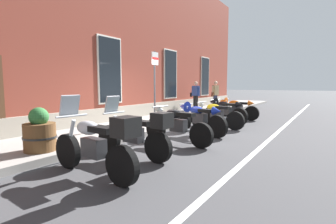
{
  "coord_description": "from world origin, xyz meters",
  "views": [
    {
      "loc": [
        -7.15,
        -4.6,
        1.56
      ],
      "look_at": [
        -0.54,
        -0.43,
        0.73
      ],
      "focal_mm": 27.55,
      "sensor_mm": 36.0,
      "label": 1
    }
  ],
  "objects_px": {
    "motorcycle_orange_sport": "(235,107)",
    "motorcycle_silver_touring": "(96,144)",
    "motorcycle_blue_sport": "(197,117)",
    "barrel_planter": "(40,133)",
    "motorcycle_yellow_naked": "(215,115)",
    "parking_sign": "(155,78)",
    "pedestrian_blue_top": "(196,94)",
    "motorcycle_black_naked": "(176,126)",
    "motorcycle_green_touring": "(136,133)",
    "motorcycle_black_sport": "(224,110)",
    "pedestrian_tan_coat": "(215,94)"
  },
  "relations": [
    {
      "from": "motorcycle_yellow_naked",
      "to": "parking_sign",
      "type": "xyz_separation_m",
      "value": [
        -1.23,
        1.79,
        1.33
      ]
    },
    {
      "from": "motorcycle_black_naked",
      "to": "motorcycle_black_sport",
      "type": "distance_m",
      "value": 4.22
    },
    {
      "from": "barrel_planter",
      "to": "pedestrian_blue_top",
      "type": "bearing_deg",
      "value": 7.21
    },
    {
      "from": "parking_sign",
      "to": "motorcycle_black_naked",
      "type": "bearing_deg",
      "value": -131.88
    },
    {
      "from": "motorcycle_green_touring",
      "to": "pedestrian_blue_top",
      "type": "height_order",
      "value": "pedestrian_blue_top"
    },
    {
      "from": "motorcycle_yellow_naked",
      "to": "motorcycle_black_naked",
      "type": "bearing_deg",
      "value": -178.28
    },
    {
      "from": "pedestrian_blue_top",
      "to": "barrel_planter",
      "type": "relative_size",
      "value": 1.7
    },
    {
      "from": "motorcycle_black_naked",
      "to": "pedestrian_blue_top",
      "type": "distance_m",
      "value": 7.94
    },
    {
      "from": "motorcycle_black_naked",
      "to": "motorcycle_orange_sport",
      "type": "height_order",
      "value": "motorcycle_black_naked"
    },
    {
      "from": "motorcycle_silver_touring",
      "to": "pedestrian_tan_coat",
      "type": "xyz_separation_m",
      "value": [
        10.98,
        2.32,
        0.49
      ]
    },
    {
      "from": "motorcycle_yellow_naked",
      "to": "parking_sign",
      "type": "bearing_deg",
      "value": 124.56
    },
    {
      "from": "pedestrian_tan_coat",
      "to": "motorcycle_black_naked",
      "type": "bearing_deg",
      "value": -164.94
    },
    {
      "from": "motorcycle_blue_sport",
      "to": "barrel_planter",
      "type": "height_order",
      "value": "barrel_planter"
    },
    {
      "from": "motorcycle_orange_sport",
      "to": "pedestrian_blue_top",
      "type": "height_order",
      "value": "pedestrian_blue_top"
    },
    {
      "from": "motorcycle_blue_sport",
      "to": "barrel_planter",
      "type": "distance_m",
      "value": 4.49
    },
    {
      "from": "motorcycle_yellow_naked",
      "to": "parking_sign",
      "type": "distance_m",
      "value": 2.55
    },
    {
      "from": "motorcycle_green_touring",
      "to": "motorcycle_black_sport",
      "type": "distance_m",
      "value": 5.82
    },
    {
      "from": "motorcycle_black_naked",
      "to": "parking_sign",
      "type": "height_order",
      "value": "parking_sign"
    },
    {
      "from": "motorcycle_blue_sport",
      "to": "motorcycle_silver_touring",
      "type": "bearing_deg",
      "value": -176.73
    },
    {
      "from": "motorcycle_green_touring",
      "to": "pedestrian_tan_coat",
      "type": "bearing_deg",
      "value": 12.33
    },
    {
      "from": "motorcycle_black_naked",
      "to": "motorcycle_green_touring",
      "type": "bearing_deg",
      "value": 177.92
    },
    {
      "from": "motorcycle_silver_touring",
      "to": "pedestrian_tan_coat",
      "type": "distance_m",
      "value": 11.23
    },
    {
      "from": "motorcycle_orange_sport",
      "to": "parking_sign",
      "type": "height_order",
      "value": "parking_sign"
    },
    {
      "from": "motorcycle_orange_sport",
      "to": "pedestrian_tan_coat",
      "type": "height_order",
      "value": "pedestrian_tan_coat"
    },
    {
      "from": "motorcycle_green_touring",
      "to": "parking_sign",
      "type": "distance_m",
      "value": 3.96
    },
    {
      "from": "motorcycle_black_naked",
      "to": "motorcycle_blue_sport",
      "type": "height_order",
      "value": "motorcycle_blue_sport"
    },
    {
      "from": "motorcycle_orange_sport",
      "to": "pedestrian_tan_coat",
      "type": "distance_m",
      "value": 3.2
    },
    {
      "from": "motorcycle_orange_sport",
      "to": "pedestrian_blue_top",
      "type": "xyz_separation_m",
      "value": [
        1.7,
        2.8,
        0.5
      ]
    },
    {
      "from": "motorcycle_yellow_naked",
      "to": "motorcycle_orange_sport",
      "type": "height_order",
      "value": "motorcycle_orange_sport"
    },
    {
      "from": "motorcycle_black_naked",
      "to": "parking_sign",
      "type": "relative_size",
      "value": 0.84
    },
    {
      "from": "pedestrian_blue_top",
      "to": "pedestrian_tan_coat",
      "type": "distance_m",
      "value": 1.17
    },
    {
      "from": "motorcycle_black_sport",
      "to": "parking_sign",
      "type": "height_order",
      "value": "parking_sign"
    },
    {
      "from": "motorcycle_orange_sport",
      "to": "motorcycle_silver_touring",
      "type": "bearing_deg",
      "value": -177.48
    },
    {
      "from": "motorcycle_black_naked",
      "to": "motorcycle_orange_sport",
      "type": "distance_m",
      "value": 5.61
    },
    {
      "from": "motorcycle_black_naked",
      "to": "pedestrian_tan_coat",
      "type": "relative_size",
      "value": 1.33
    },
    {
      "from": "motorcycle_yellow_naked",
      "to": "motorcycle_green_touring",
      "type": "bearing_deg",
      "value": -179.63
    },
    {
      "from": "motorcycle_orange_sport",
      "to": "motorcycle_black_sport",
      "type": "bearing_deg",
      "value": 179.75
    },
    {
      "from": "motorcycle_orange_sport",
      "to": "parking_sign",
      "type": "distance_m",
      "value": 4.44
    },
    {
      "from": "pedestrian_tan_coat",
      "to": "pedestrian_blue_top",
      "type": "bearing_deg",
      "value": 132.78
    },
    {
      "from": "barrel_planter",
      "to": "motorcycle_black_naked",
      "type": "bearing_deg",
      "value": -33.26
    },
    {
      "from": "motorcycle_black_sport",
      "to": "pedestrian_tan_coat",
      "type": "height_order",
      "value": "pedestrian_tan_coat"
    },
    {
      "from": "motorcycle_orange_sport",
      "to": "parking_sign",
      "type": "xyz_separation_m",
      "value": [
        -3.93,
        1.64,
        1.27
      ]
    },
    {
      "from": "motorcycle_blue_sport",
      "to": "motorcycle_black_sport",
      "type": "xyz_separation_m",
      "value": [
        2.74,
        0.13,
        0.0
      ]
    },
    {
      "from": "motorcycle_green_touring",
      "to": "pedestrian_blue_top",
      "type": "distance_m",
      "value": 9.42
    },
    {
      "from": "motorcycle_black_naked",
      "to": "pedestrian_blue_top",
      "type": "bearing_deg",
      "value": 22.58
    },
    {
      "from": "barrel_planter",
      "to": "pedestrian_tan_coat",
      "type": "bearing_deg",
      "value": 2.16
    },
    {
      "from": "motorcycle_blue_sport",
      "to": "pedestrian_blue_top",
      "type": "xyz_separation_m",
      "value": [
        5.84,
        2.93,
        0.48
      ]
    },
    {
      "from": "motorcycle_silver_touring",
      "to": "motorcycle_black_naked",
      "type": "relative_size",
      "value": 1.0
    },
    {
      "from": "motorcycle_black_sport",
      "to": "motorcycle_blue_sport",
      "type": "bearing_deg",
      "value": -177.25
    },
    {
      "from": "motorcycle_orange_sport",
      "to": "motorcycle_yellow_naked",
      "type": "bearing_deg",
      "value": -176.79
    }
  ]
}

